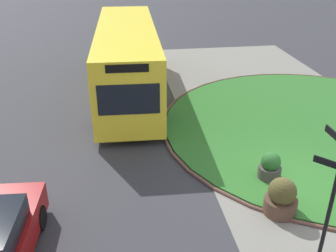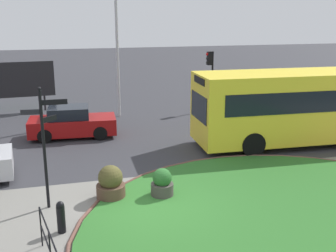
{
  "view_description": "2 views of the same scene",
  "coord_description": "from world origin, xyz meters",
  "px_view_note": "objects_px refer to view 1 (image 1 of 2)",
  "views": [
    {
      "loc": [
        -8.88,
        5.24,
        6.89
      ],
      "look_at": [
        1.5,
        3.69,
        1.62
      ],
      "focal_mm": 40.79,
      "sensor_mm": 36.0,
      "label": 1
    },
    {
      "loc": [
        -2.45,
        -11.07,
        5.63
      ],
      "look_at": [
        1.65,
        4.14,
        1.35
      ],
      "focal_mm": 44.4,
      "sensor_mm": 36.0,
      "label": 2
    }
  ],
  "objects_px": {
    "bus_yellow": "(127,59)",
    "planter_near_signpost": "(281,198)",
    "planter_kerbside": "(270,168)",
    "signpost_directional": "(333,189)"
  },
  "relations": [
    {
      "from": "planter_kerbside",
      "to": "bus_yellow",
      "type": "bearing_deg",
      "value": 26.06
    },
    {
      "from": "bus_yellow",
      "to": "planter_near_signpost",
      "type": "relative_size",
      "value": 9.85
    },
    {
      "from": "bus_yellow",
      "to": "signpost_directional",
      "type": "bearing_deg",
      "value": 20.39
    },
    {
      "from": "bus_yellow",
      "to": "planter_kerbside",
      "type": "bearing_deg",
      "value": 28.46
    },
    {
      "from": "signpost_directional",
      "to": "planter_near_signpost",
      "type": "distance_m",
      "value": 2.46
    },
    {
      "from": "signpost_directional",
      "to": "bus_yellow",
      "type": "bearing_deg",
      "value": 17.99
    },
    {
      "from": "signpost_directional",
      "to": "planter_near_signpost",
      "type": "xyz_separation_m",
      "value": [
        1.85,
        0.11,
        -1.61
      ]
    },
    {
      "from": "planter_kerbside",
      "to": "signpost_directional",
      "type": "bearing_deg",
      "value": 176.55
    },
    {
      "from": "bus_yellow",
      "to": "planter_kerbside",
      "type": "height_order",
      "value": "bus_yellow"
    },
    {
      "from": "planter_near_signpost",
      "to": "planter_kerbside",
      "type": "distance_m",
      "value": 1.61
    }
  ]
}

